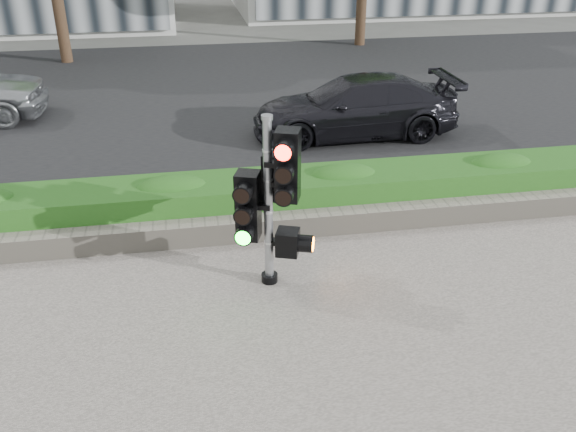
{
  "coord_description": "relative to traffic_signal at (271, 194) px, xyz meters",
  "views": [
    {
      "loc": [
        -0.92,
        -6.11,
        4.51
      ],
      "look_at": [
        0.26,
        0.6,
        1.03
      ],
      "focal_mm": 38.0,
      "sensor_mm": 36.0,
      "label": 1
    }
  ],
  "objects": [
    {
      "name": "ground",
      "position": [
        -0.07,
        -0.7,
        -1.3
      ],
      "size": [
        120.0,
        120.0,
        0.0
      ],
      "primitive_type": "plane",
      "color": "#51514C",
      "rests_on": "ground"
    },
    {
      "name": "car_dark",
      "position": [
        2.63,
        5.45,
        -0.65
      ],
      "size": [
        4.39,
        1.8,
        1.27
      ],
      "primitive_type": "imported",
      "rotation": [
        0.0,
        0.0,
        -1.58
      ],
      "color": "black",
      "rests_on": "road"
    },
    {
      "name": "hedge",
      "position": [
        -0.07,
        1.85,
        -0.93
      ],
      "size": [
        12.0,
        1.0,
        0.68
      ],
      "primitive_type": "cube",
      "color": "#3F8F2C",
      "rests_on": "sidewalk"
    },
    {
      "name": "stone_wall",
      "position": [
        -0.07,
        1.2,
        -1.1
      ],
      "size": [
        12.0,
        0.32,
        0.34
      ],
      "primitive_type": "cube",
      "color": "gray",
      "rests_on": "sidewalk"
    },
    {
      "name": "traffic_signal",
      "position": [
        0.0,
        0.0,
        0.0
      ],
      "size": [
        0.85,
        0.71,
        2.3
      ],
      "rotation": [
        0.0,
        0.0,
        -0.34
      ],
      "color": "black",
      "rests_on": "sidewalk"
    },
    {
      "name": "curb",
      "position": [
        -0.07,
        2.45,
        -1.24
      ],
      "size": [
        60.0,
        0.25,
        0.12
      ],
      "primitive_type": "cube",
      "color": "gray",
      "rests_on": "ground"
    },
    {
      "name": "road",
      "position": [
        -0.07,
        9.3,
        -1.29
      ],
      "size": [
        60.0,
        13.0,
        0.02
      ],
      "primitive_type": "cube",
      "color": "black",
      "rests_on": "ground"
    }
  ]
}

